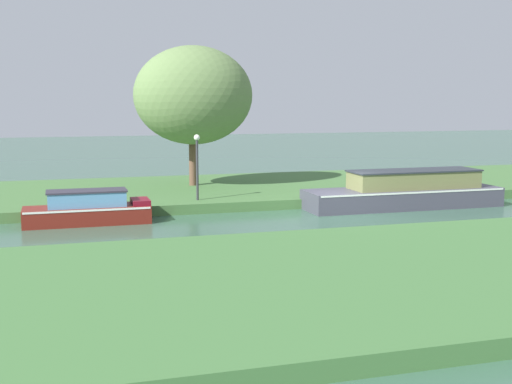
# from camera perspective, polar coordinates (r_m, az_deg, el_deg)

# --- Properties ---
(ground_plane) EXTENTS (120.00, 120.00, 0.00)m
(ground_plane) POSITION_cam_1_polar(r_m,az_deg,el_deg) (25.95, 7.59, -2.04)
(ground_plane) COLOR #385D49
(riverbank_far) EXTENTS (72.00, 10.00, 0.40)m
(riverbank_far) POSITION_cam_1_polar(r_m,az_deg,el_deg) (32.35, 2.50, 0.35)
(riverbank_far) COLOR #436E39
(riverbank_far) RESTS_ON ground_plane
(riverbank_near) EXTENTS (72.00, 10.00, 0.40)m
(riverbank_near) POSITION_cam_1_polar(r_m,az_deg,el_deg) (18.27, 19.34, -6.01)
(riverbank_near) COLOR #406E38
(riverbank_near) RESTS_ON ground_plane
(slate_barge) EXTENTS (8.34, 2.12, 1.55)m
(slate_barge) POSITION_cam_1_polar(r_m,az_deg,el_deg) (28.39, 12.69, 0.03)
(slate_barge) COLOR #444451
(slate_barge) RESTS_ON ground_plane
(maroon_narrowboat) EXTENTS (4.45, 1.48, 1.22)m
(maroon_narrowboat) POSITION_cam_1_polar(r_m,az_deg,el_deg) (24.82, -14.11, -1.46)
(maroon_narrowboat) COLOR maroon
(maroon_narrowboat) RESTS_ON ground_plane
(willow_tree_left) EXTENTS (5.53, 4.19, 6.51)m
(willow_tree_left) POSITION_cam_1_polar(r_m,az_deg,el_deg) (31.25, -5.35, 8.20)
(willow_tree_left) COLOR brown
(willow_tree_left) RESTS_ON riverbank_far
(lamp_post) EXTENTS (0.24, 0.24, 2.66)m
(lamp_post) POSITION_cam_1_polar(r_m,az_deg,el_deg) (27.01, -5.05, 2.87)
(lamp_post) COLOR #333338
(lamp_post) RESTS_ON riverbank_far
(mooring_post_near) EXTENTS (0.16, 0.16, 0.74)m
(mooring_post_near) POSITION_cam_1_polar(r_m,az_deg,el_deg) (29.88, 12.92, 0.64)
(mooring_post_near) COLOR #503425
(mooring_post_near) RESTS_ON riverbank_far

